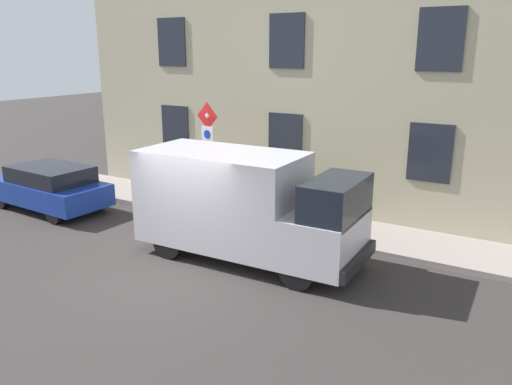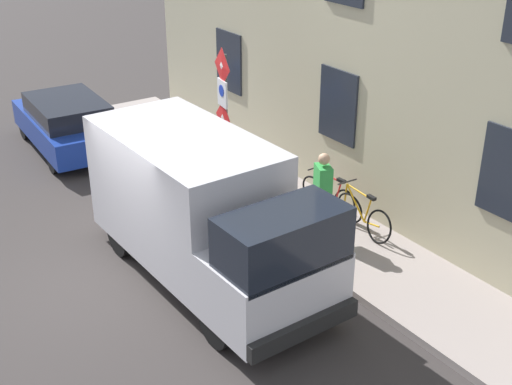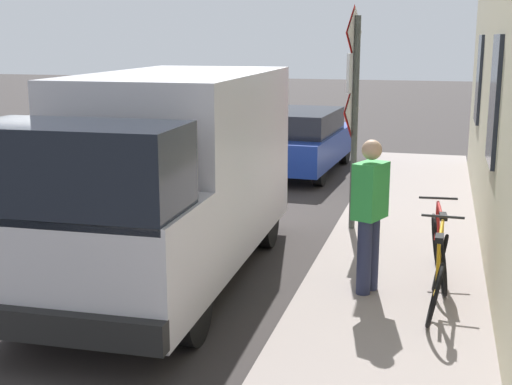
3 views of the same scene
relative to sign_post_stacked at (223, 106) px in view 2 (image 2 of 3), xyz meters
name	(u,v)px [view 2 (image 2 of 3)]	position (x,y,z in m)	size (l,w,h in m)	color
ground_plane	(116,274)	(-3.23, -1.46, -2.16)	(80.00, 80.00, 0.00)	#332E2D
sidewalk_slab	(296,212)	(0.83, -1.46, -2.09)	(2.07, 17.14, 0.14)	gray
building_facade	(356,42)	(2.21, -1.46, 1.31)	(0.75, 15.14, 6.92)	#B9B08E
sign_post_stacked	(223,106)	(0.00, 0.00, 0.00)	(0.18, 0.56, 3.12)	#474C47
delivery_van	(203,209)	(-1.91, -2.39, -0.82)	(2.14, 5.38, 2.50)	silver
parked_hatchback	(67,122)	(-1.76, 4.75, -1.42)	(1.94, 4.08, 1.38)	navy
bicycle_orange	(361,214)	(1.32, -2.90, -1.64)	(0.46, 1.71, 0.89)	black
bicycle_red	(331,197)	(1.32, -2.00, -1.64)	(0.46, 1.71, 0.89)	black
pedestrian	(322,192)	(0.56, -2.61, -1.08)	(0.39, 0.47, 1.72)	#262B47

